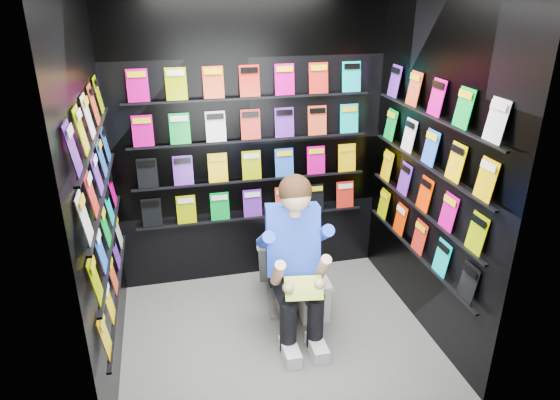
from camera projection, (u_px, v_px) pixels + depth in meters
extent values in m
plane|color=slate|center=(277.00, 336.00, 4.01)|extent=(2.40, 2.40, 0.00)
cube|color=black|center=(250.00, 145.00, 4.39)|extent=(2.40, 0.04, 2.60)
cube|color=black|center=(319.00, 254.00, 2.60)|extent=(2.40, 0.04, 2.60)
cube|color=black|center=(96.00, 201.00, 3.24)|extent=(0.04, 2.00, 2.60)
cube|color=black|center=(431.00, 172.00, 3.75)|extent=(0.04, 2.00, 2.60)
imported|color=white|center=(280.00, 263.00, 4.33)|extent=(0.53, 0.81, 0.73)
cube|color=silver|center=(311.00, 294.00, 4.27)|extent=(0.24, 0.43, 0.31)
cube|color=silver|center=(311.00, 277.00, 4.20)|extent=(0.27, 0.45, 0.03)
cube|color=green|center=(304.00, 288.00, 3.60)|extent=(0.30, 0.20, 0.12)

